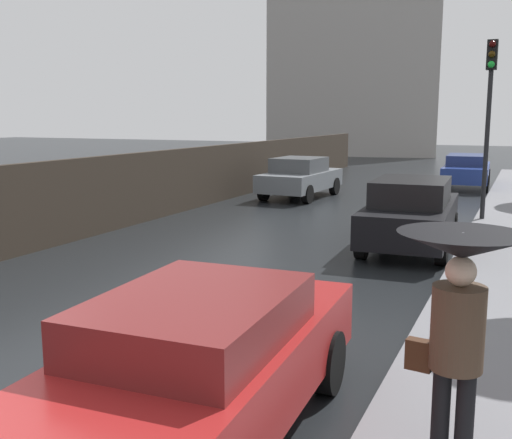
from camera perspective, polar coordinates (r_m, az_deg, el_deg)
car_black_near_kerb at (r=13.61m, az=14.36°, el=0.63°), size 1.94×4.47×1.52m
car_red_mid_road at (r=5.31m, az=-5.71°, el=-13.81°), size 1.90×4.61×1.38m
car_blue_far_ahead at (r=25.91m, az=19.17°, el=4.43°), size 1.90×4.66×1.34m
car_grey_behind_camera at (r=21.51m, az=4.18°, el=4.00°), size 1.96×4.11×1.42m
pedestrian_with_umbrella_near at (r=4.74m, az=18.53°, el=-6.53°), size 0.95×0.95×1.87m
traffic_light at (r=17.13m, az=21.07°, el=10.66°), size 0.26×0.39×4.64m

